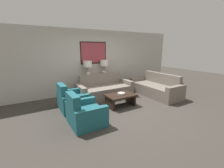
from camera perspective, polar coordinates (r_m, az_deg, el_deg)
name	(u,v)px	position (r m, az deg, el deg)	size (l,w,h in m)	color
ground_plane	(124,108)	(4.93, 4.58, -9.21)	(20.00, 20.00, 0.00)	#3D3833
back_wall	(93,61)	(6.61, -7.12, 8.52)	(8.49, 0.12, 2.65)	beige
console_table	(97,84)	(6.52, -5.89, -0.06)	(1.25, 0.40, 0.75)	brown
table_lamp_left	(88,66)	(6.22, -9.27, 6.89)	(0.35, 0.35, 0.65)	silver
table_lamp_right	(104,65)	(6.54, -3.01, 7.37)	(0.35, 0.35, 0.65)	silver
couch_by_back_wall	(104,90)	(5.92, -2.93, -2.23)	(2.16, 0.94, 0.88)	slate
couch_by_side	(156,88)	(6.43, 16.27, -1.48)	(0.94, 2.16, 0.88)	slate
coffee_table	(121,98)	(5.03, 3.28, -5.24)	(0.97, 0.66, 0.40)	black
decorative_bowl	(121,94)	(4.99, 3.53, -3.66)	(0.24, 0.24, 0.06)	beige
armchair_near_back_wall	(72,101)	(4.93, -15.03, -6.19)	(0.82, 0.92, 0.85)	#1E5B66
armchair_near_camera	(85,114)	(3.94, -10.40, -11.10)	(0.82, 0.92, 0.85)	#1E5B66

